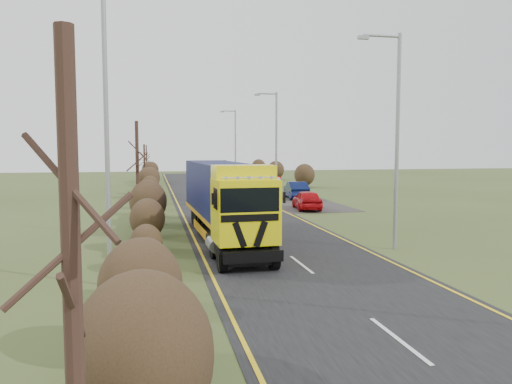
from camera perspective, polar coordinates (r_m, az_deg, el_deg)
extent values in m
plane|color=#3A481F|center=(23.90, 2.38, -6.16)|extent=(160.00, 160.00, 0.00)
cube|color=black|center=(33.56, -1.82, -2.91)|extent=(8.00, 120.00, 0.02)
cube|color=#2F2C29|center=(44.70, 4.17, -0.94)|extent=(6.00, 18.00, 0.02)
cube|color=yellow|center=(33.12, -8.14, -3.03)|extent=(0.12, 116.00, 0.01)
cube|color=yellow|center=(34.38, 4.27, -2.70)|extent=(0.12, 116.00, 0.01)
cube|color=silver|center=(13.02, 15.96, -15.87)|extent=(0.12, 3.00, 0.01)
cube|color=silver|center=(20.13, 5.20, -8.22)|extent=(0.12, 3.00, 0.01)
cube|color=silver|center=(27.73, 0.34, -4.54)|extent=(0.12, 3.00, 0.01)
cube|color=silver|center=(35.51, -2.38, -2.44)|extent=(0.12, 3.00, 0.01)
cube|color=silver|center=(43.36, -4.12, -1.10)|extent=(0.12, 3.00, 0.01)
cube|color=silver|center=(51.27, -5.32, -0.17)|extent=(0.12, 3.00, 0.01)
cube|color=silver|center=(59.19, -6.20, 0.52)|extent=(0.12, 3.00, 0.01)
cube|color=silver|center=(67.14, -6.87, 1.04)|extent=(0.12, 3.00, 0.01)
cube|color=silver|center=(75.10, -7.40, 1.45)|extent=(0.12, 3.00, 0.01)
cube|color=silver|center=(83.06, -7.83, 1.78)|extent=(0.12, 3.00, 0.01)
ellipsoid|color=#322216|center=(7.29, -12.89, -17.54)|extent=(1.97, 2.56, 2.26)
ellipsoid|color=#322216|center=(11.13, -13.06, -10.42)|extent=(1.80, 2.34, 2.07)
ellipsoid|color=#322216|center=(15.11, -12.42, -7.99)|extent=(1.34, 1.74, 1.54)
ellipsoid|color=#322216|center=(19.06, -12.43, -5.67)|extent=(1.21, 1.57, 1.39)
ellipsoid|color=#322216|center=(22.95, -12.31, -2.98)|extent=(1.58, 2.06, 1.82)
ellipsoid|color=#322216|center=(26.88, -12.23, -1.06)|extent=(1.96, 2.55, 2.25)
ellipsoid|color=#322216|center=(30.87, -12.26, -0.52)|extent=(1.83, 2.38, 2.10)
ellipsoid|color=#322216|center=(34.89, -12.08, -0.61)|extent=(1.37, 1.78, 1.57)
ellipsoid|color=#322216|center=(38.89, -12.21, -0.28)|extent=(1.20, 1.56, 1.38)
ellipsoid|color=#322216|center=(42.85, -12.00, 0.65)|extent=(1.55, 2.02, 1.78)
ellipsoid|color=#322216|center=(46.82, -12.20, 1.46)|extent=(1.95, 2.53, 2.24)
ellipsoid|color=#322216|center=(50.82, -11.95, 1.64)|extent=(1.85, 2.41, 2.13)
ellipsoid|color=#322216|center=(54.83, -12.17, 1.42)|extent=(1.40, 1.81, 1.61)
ellipsoid|color=#322216|center=(58.84, -11.90, 1.48)|extent=(1.19, 1.55, 1.37)
ellipsoid|color=#322216|center=(62.82, -12.16, 1.97)|extent=(1.52, 1.97, 1.75)
ellipsoid|color=#322216|center=(66.79, -11.89, 2.48)|extent=(1.93, 2.51, 2.22)
ellipsoid|color=#322216|center=(70.79, -12.15, 2.57)|extent=(1.88, 2.44, 2.16)
ellipsoid|color=#322216|center=(74.81, -11.86, 2.37)|extent=(1.43, 1.85, 1.64)
ellipsoid|color=#322216|center=(78.81, -12.13, 2.34)|extent=(1.19, 1.55, 1.37)
ellipsoid|color=#322216|center=(82.80, -11.85, 2.66)|extent=(1.49, 1.93, 1.71)
cylinder|color=#37231B|center=(5.10, -20.09, -15.56)|extent=(0.18, 0.18, 5.72)
cylinder|color=#37231B|center=(26.79, -13.38, 1.44)|extent=(0.18, 0.18, 6.05)
cylinder|color=#37231B|center=(52.78, -12.62, 2.60)|extent=(0.18, 0.18, 5.06)
cylinder|color=#37231B|center=(74.76, -12.40, 3.31)|extent=(0.18, 0.18, 5.15)
cube|color=black|center=(20.41, -1.70, -6.20)|extent=(2.44, 4.44, 0.43)
cube|color=yellow|center=(19.33, -1.27, -2.14)|extent=(2.44, 2.17, 2.46)
cube|color=black|center=(18.66, -0.70, -7.71)|extent=(2.37, 0.21, 0.52)
cube|color=black|center=(18.35, -1.89, -4.92)|extent=(0.57, 0.04, 1.02)
cube|color=black|center=(18.50, 0.55, -4.84)|extent=(0.57, 0.04, 1.02)
cube|color=black|center=(18.28, -0.69, -0.92)|extent=(2.22, 0.15, 0.90)
cube|color=black|center=(18.33, -0.67, -2.98)|extent=(2.17, 0.12, 0.26)
cube|color=yellow|center=(19.53, -1.46, 2.33)|extent=(2.41, 1.42, 0.53)
cylinder|color=silver|center=(18.43, -0.82, 1.64)|extent=(2.08, 0.14, 0.06)
cube|color=black|center=(18.28, -4.98, -0.79)|extent=(0.08, 0.12, 0.43)
cube|color=black|center=(18.79, 3.23, -0.62)|extent=(0.08, 0.12, 0.43)
cylinder|color=gray|center=(20.61, -4.88, -5.97)|extent=(0.58, 1.25, 0.53)
cylinder|color=gray|center=(20.98, 1.05, -5.76)|extent=(0.58, 1.25, 0.53)
cube|color=orange|center=(26.32, -4.06, -2.57)|extent=(2.83, 12.00, 0.23)
cube|color=black|center=(26.17, -4.08, 0.50)|extent=(2.80, 11.62, 2.60)
cube|color=#0E0F3C|center=(31.90, -5.48, 1.29)|extent=(2.35, 0.15, 2.60)
cube|color=#0E0F3C|center=(20.48, -1.89, -0.75)|extent=(2.35, 0.15, 2.60)
cube|color=black|center=(29.93, -4.99, -2.72)|extent=(2.31, 3.49, 0.33)
cube|color=orange|center=(25.36, -6.35, -4.35)|extent=(0.26, 5.20, 0.43)
cube|color=orange|center=(25.67, -1.21, -4.20)|extent=(0.26, 5.20, 0.43)
cylinder|color=black|center=(18.83, -3.89, -7.70)|extent=(0.34, 0.99, 0.98)
cylinder|color=black|center=(19.20, 2.04, -7.44)|extent=(0.34, 0.99, 0.98)
cylinder|color=black|center=(21.12, -4.78, -6.31)|extent=(0.34, 0.99, 0.98)
cylinder|color=black|center=(21.45, 0.52, -6.11)|extent=(0.34, 0.99, 0.98)
cylinder|color=black|center=(29.01, -6.73, -3.23)|extent=(0.34, 0.99, 0.98)
cylinder|color=black|center=(29.24, -2.85, -3.13)|extent=(0.34, 0.99, 0.98)
cylinder|color=black|center=(29.94, -6.89, -2.97)|extent=(0.34, 0.99, 0.98)
cylinder|color=black|center=(30.17, -3.13, -2.88)|extent=(0.34, 0.99, 0.98)
cylinder|color=black|center=(30.87, -7.05, -2.73)|extent=(0.34, 0.99, 0.98)
cylinder|color=black|center=(31.10, -3.39, -2.65)|extent=(0.34, 0.99, 0.98)
imported|color=#AF080F|center=(37.85, 5.86, -0.91)|extent=(2.29, 4.57, 1.50)
imported|color=#0B133C|center=(46.05, 4.60, 0.21)|extent=(2.18, 4.95, 1.58)
cylinder|color=gray|center=(23.52, 15.83, 5.40)|extent=(0.18, 0.18, 9.73)
cylinder|color=gray|center=(23.65, 14.17, 16.92)|extent=(1.73, 0.12, 0.12)
cube|color=gray|center=(23.28, 12.16, 16.88)|extent=(0.49, 0.19, 0.15)
cylinder|color=gray|center=(42.42, 2.33, 5.06)|extent=(0.18, 0.18, 9.34)
cylinder|color=gray|center=(42.47, 1.25, 11.17)|extent=(1.66, 0.12, 0.12)
cube|color=gray|center=(42.28, 0.13, 11.05)|extent=(0.47, 0.19, 0.15)
cylinder|color=gray|center=(64.78, -2.37, 5.14)|extent=(0.18, 0.18, 9.57)
cylinder|color=gray|center=(64.82, -3.14, 9.23)|extent=(1.70, 0.12, 0.12)
cube|color=gray|center=(64.69, -3.89, 9.14)|extent=(0.48, 0.19, 0.15)
cylinder|color=gray|center=(17.22, -16.74, 7.61)|extent=(0.16, 0.16, 10.95)
cylinder|color=gray|center=(40.85, 2.49, -0.06)|extent=(0.08, 0.08, 2.05)
cylinder|color=red|center=(40.74, 2.50, 1.37)|extent=(0.66, 0.04, 0.66)
cylinder|color=white|center=(40.72, 2.51, 1.37)|extent=(0.49, 0.02, 0.49)
cylinder|color=gray|center=(49.60, 1.37, 0.39)|extent=(0.08, 0.08, 1.29)
cube|color=#CCC70B|center=(49.50, 1.38, 1.24)|extent=(0.65, 0.04, 0.65)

